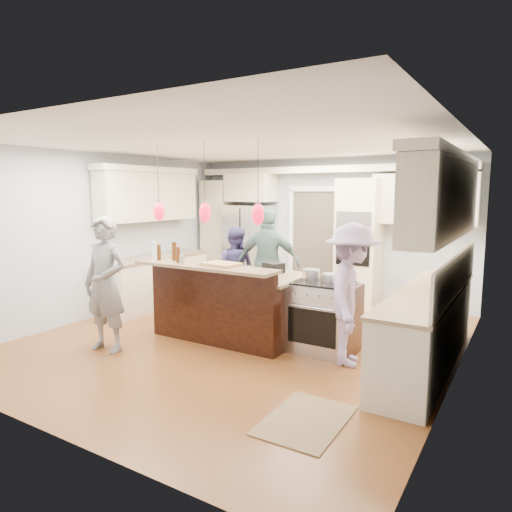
{
  "coord_description": "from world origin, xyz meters",
  "views": [
    {
      "loc": [
        3.39,
        -5.22,
        2.07
      ],
      "look_at": [
        0.0,
        0.35,
        1.15
      ],
      "focal_mm": 32.0,
      "sensor_mm": 36.0,
      "label": 1
    }
  ],
  "objects": [
    {
      "name": "island_range",
      "position": [
        1.16,
        0.15,
        0.46
      ],
      "size": [
        0.82,
        0.71,
        0.92
      ],
      "color": "#B7B7BC",
      "rests_on": "ground"
    },
    {
      "name": "right_counter_run",
      "position": [
        2.44,
        0.3,
        1.06
      ],
      "size": [
        0.64,
        3.1,
        2.51
      ],
      "color": "beige",
      "rests_on": "ground"
    },
    {
      "name": "beer_bottle_c",
      "position": [
        -0.84,
        -0.45,
        1.25
      ],
      "size": [
        0.08,
        0.08,
        0.26
      ],
      "primitive_type": "cylinder",
      "rotation": [
        0.0,
        0.0,
        0.28
      ],
      "color": "#41200B",
      "rests_on": "kitchen_island"
    },
    {
      "name": "drink_can",
      "position": [
        -0.54,
        -0.64,
        1.18
      ],
      "size": [
        0.08,
        0.08,
        0.12
      ],
      "primitive_type": "cylinder",
      "rotation": [
        0.0,
        0.0,
        -0.26
      ],
      "color": "#B7B7BC",
      "rests_on": "kitchen_island"
    },
    {
      "name": "person_bar_end",
      "position": [
        -1.29,
        -1.28,
        0.88
      ],
      "size": [
        0.68,
        0.48,
        1.76
      ],
      "primitive_type": "imported",
      "rotation": [
        0.0,
        0.0,
        0.09
      ],
      "color": "gray",
      "rests_on": "ground"
    },
    {
      "name": "refrigerator",
      "position": [
        -1.55,
        2.64,
        0.9
      ],
      "size": [
        0.9,
        0.7,
        1.8
      ],
      "primitive_type": "cube",
      "color": "#B7B7BC",
      "rests_on": "ground"
    },
    {
      "name": "cutting_board",
      "position": [
        -0.03,
        -0.47,
        1.14
      ],
      "size": [
        0.49,
        0.37,
        0.04
      ],
      "primitive_type": "cube",
      "rotation": [
        0.0,
        0.0,
        -0.08
      ],
      "color": "tan",
      "rests_on": "kitchen_island"
    },
    {
      "name": "kitchen_island",
      "position": [
        -0.25,
        0.07,
        0.48
      ],
      "size": [
        2.1,
        1.46,
        1.12
      ],
      "color": "black",
      "rests_on": "ground"
    },
    {
      "name": "person_range_side",
      "position": [
        1.6,
        -0.09,
        0.85
      ],
      "size": [
        0.89,
        1.23,
        1.71
      ],
      "primitive_type": "imported",
      "rotation": [
        0.0,
        0.0,
        1.82
      ],
      "color": "#A78EC0",
      "rests_on": "ground"
    },
    {
      "name": "beer_bottle_a",
      "position": [
        -1.06,
        -0.53,
        1.23
      ],
      "size": [
        0.06,
        0.06,
        0.22
      ],
      "primitive_type": "cylinder",
      "rotation": [
        0.0,
        0.0,
        0.04
      ],
      "color": "#41200B",
      "rests_on": "kitchen_island"
    },
    {
      "name": "beer_bottle_b",
      "position": [
        -0.67,
        -0.57,
        1.23
      ],
      "size": [
        0.07,
        0.07,
        0.22
      ],
      "primitive_type": "cylinder",
      "rotation": [
        0.0,
        0.0,
        -0.35
      ],
      "color": "#41200B",
      "rests_on": "kitchen_island"
    },
    {
      "name": "pot_small",
      "position": [
        1.22,
        0.18,
        0.97
      ],
      "size": [
        0.22,
        0.22,
        0.11
      ],
      "primitive_type": "cylinder",
      "color": "#B7B7BC",
      "rests_on": "island_range"
    },
    {
      "name": "back_upper_cabinets",
      "position": [
        -0.75,
        2.76,
        1.67
      ],
      "size": [
        5.3,
        0.61,
        2.54
      ],
      "color": "beige",
      "rests_on": "ground"
    },
    {
      "name": "left_cabinets",
      "position": [
        -2.44,
        0.8,
        1.06
      ],
      "size": [
        0.64,
        2.3,
        2.51
      ],
      "color": "beige",
      "rests_on": "ground"
    },
    {
      "name": "room_shell",
      "position": [
        0.0,
        0.0,
        1.82
      ],
      "size": [
        5.54,
        6.04,
        2.72
      ],
      "color": "#B2BCC6",
      "rests_on": "ground"
    },
    {
      "name": "person_far_right",
      "position": [
        -0.31,
        1.27,
        0.9
      ],
      "size": [
        1.14,
        0.71,
        1.8
      ],
      "primitive_type": "imported",
      "rotation": [
        0.0,
        0.0,
        3.41
      ],
      "color": "slate",
      "rests_on": "ground"
    },
    {
      "name": "pot_large",
      "position": [
        0.93,
        0.23,
        0.99
      ],
      "size": [
        0.24,
        0.24,
        0.14
      ],
      "primitive_type": "cylinder",
      "color": "#B7B7BC",
      "rests_on": "island_range"
    },
    {
      "name": "pendant_lights",
      "position": [
        -0.25,
        -0.51,
        1.8
      ],
      "size": [
        1.75,
        0.15,
        1.03
      ],
      "color": "black",
      "rests_on": "ground"
    },
    {
      "name": "water_bottle",
      "position": [
        -1.06,
        -0.61,
        1.26
      ],
      "size": [
        0.08,
        0.08,
        0.27
      ],
      "primitive_type": "cylinder",
      "rotation": [
        0.0,
        0.0,
        -0.42
      ],
      "color": "silver",
      "rests_on": "kitchen_island"
    },
    {
      "name": "floor_rug",
      "position": [
        1.75,
        -1.65,
        0.01
      ],
      "size": [
        0.68,
        0.99,
        0.01
      ],
      "primitive_type": "cube",
      "rotation": [
        0.0,
        0.0,
        0.01
      ],
      "color": "#8F774E",
      "rests_on": "ground"
    },
    {
      "name": "oven_column",
      "position": [
        0.75,
        2.67,
        1.15
      ],
      "size": [
        0.72,
        0.69,
        2.3
      ],
      "color": "beige",
      "rests_on": "ground"
    },
    {
      "name": "person_far_left",
      "position": [
        -0.97,
        1.25,
        0.74
      ],
      "size": [
        0.8,
        0.67,
        1.48
      ],
      "primitive_type": "imported",
      "rotation": [
        0.0,
        0.0,
        3.31
      ],
      "color": "navy",
      "rests_on": "ground"
    },
    {
      "name": "ground_plane",
      "position": [
        0.0,
        0.0,
        0.0
      ],
      "size": [
        6.0,
        6.0,
        0.0
      ],
      "primitive_type": "plane",
      "color": "brown",
      "rests_on": "ground"
    }
  ]
}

